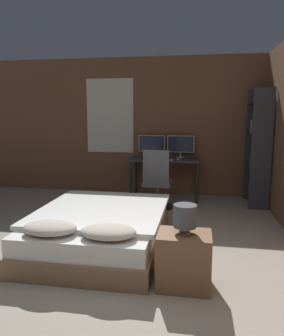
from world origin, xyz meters
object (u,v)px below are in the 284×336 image
(bedside_lamp, at_px, (185,216))
(computer_mouse, at_px, (178,160))
(monitor_left, at_px, (152,144))
(office_chair, at_px, (157,185))
(nightstand, at_px, (184,260))
(bookshelf, at_px, (259,142))
(keyboard, at_px, (164,160))
(monitor_right, at_px, (181,145))
(desk, at_px, (165,164))
(bed, at_px, (100,229))

(bedside_lamp, height_order, computer_mouse, computer_mouse)
(monitor_left, bearing_deg, bedside_lamp, -76.91)
(office_chair, bearing_deg, nightstand, -77.09)
(computer_mouse, height_order, bookshelf, bookshelf)
(nightstand, relative_size, keyboard, 1.53)
(monitor_left, distance_m, keyboard, 0.55)
(monitor_right, xyz_separation_m, keyboard, (-0.28, -0.41, -0.24))
(desk, bearing_deg, keyboard, -90.00)
(nightstand, height_order, monitor_right, monitor_right)
(nightstand, bearing_deg, office_chair, 102.91)
(nightstand, relative_size, monitor_right, 1.01)
(monitor_left, bearing_deg, monitor_right, 0.00)
(nightstand, xyz_separation_m, bookshelf, (1.13, 3.02, 0.86))
(bed, bearing_deg, keyboard, 77.41)
(keyboard, bearing_deg, monitor_left, 124.61)
(bed, bearing_deg, monitor_right, 73.63)
(computer_mouse, bearing_deg, keyboard, 180.00)
(monitor_right, bearing_deg, computer_mouse, -93.22)
(desk, xyz_separation_m, monitor_right, (0.28, 0.21, 0.35))
(keyboard, bearing_deg, bedside_lamp, -80.31)
(bedside_lamp, bearing_deg, bed, 145.03)
(keyboard, relative_size, bookshelf, 0.17)
(bedside_lamp, distance_m, keyboard, 3.09)
(computer_mouse, bearing_deg, office_chair, -119.77)
(desk, xyz_separation_m, office_chair, (-0.05, -0.75, -0.25))
(desk, xyz_separation_m, bookshelf, (1.65, -0.22, 0.46))
(desk, distance_m, monitor_right, 0.50)
(nightstand, height_order, computer_mouse, computer_mouse)
(monitor_right, bearing_deg, office_chair, -109.33)
(keyboard, bearing_deg, desk, 90.00)
(bed, distance_m, office_chair, 1.84)
(nightstand, xyz_separation_m, monitor_left, (-0.80, 3.45, 0.75))
(bed, relative_size, bedside_lamp, 7.03)
(bed, relative_size, bookshelf, 0.94)
(monitor_right, relative_size, keyboard, 1.52)
(office_chair, height_order, bookshelf, bookshelf)
(computer_mouse, xyz_separation_m, bookshelf, (1.39, -0.02, 0.34))
(monitor_left, relative_size, monitor_right, 1.00)
(computer_mouse, bearing_deg, bedside_lamp, -85.14)
(monitor_left, bearing_deg, computer_mouse, -37.07)
(nightstand, distance_m, monitor_right, 3.54)
(bedside_lamp, xyz_separation_m, keyboard, (-0.52, 3.04, 0.09))
(monitor_left, xyz_separation_m, monitor_right, (0.57, 0.00, 0.00))
(monitor_right, height_order, keyboard, monitor_right)
(monitor_left, distance_m, bookshelf, 1.98)
(desk, relative_size, office_chair, 1.29)
(keyboard, bearing_deg, computer_mouse, 0.00)
(bedside_lamp, relative_size, monitor_right, 0.53)
(bed, relative_size, office_chair, 1.87)
(desk, height_order, keyboard, keyboard)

